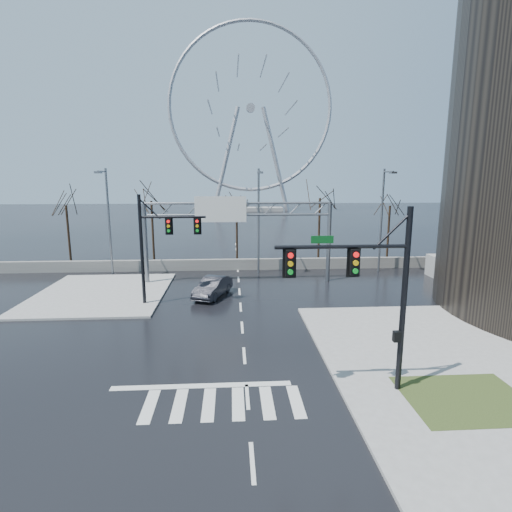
{
  "coord_description": "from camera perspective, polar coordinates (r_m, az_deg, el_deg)",
  "views": [
    {
      "loc": [
        -0.59,
        -19.44,
        9.07
      ],
      "look_at": [
        1.02,
        6.6,
        4.0
      ],
      "focal_mm": 28.0,
      "sensor_mm": 36.0,
      "label": 1
    }
  ],
  "objects": [
    {
      "name": "sign_gantry",
      "position": [
        34.62,
        -3.18,
        4.53
      ],
      "size": [
        16.36,
        0.4,
        7.6
      ],
      "color": "slate",
      "rests_on": "ground"
    },
    {
      "name": "ferris_wheel",
      "position": [
        115.84,
        -0.78,
        19.47
      ],
      "size": [
        45.0,
        6.0,
        50.91
      ],
      "color": "gray",
      "rests_on": "ground"
    },
    {
      "name": "streetlight_left",
      "position": [
        39.42,
        -20.46,
        5.68
      ],
      "size": [
        0.5,
        2.55,
        10.0
      ],
      "color": "slate",
      "rests_on": "ground"
    },
    {
      "name": "ground",
      "position": [
        21.46,
        -1.69,
        -14.01
      ],
      "size": [
        260.0,
        260.0,
        0.0
      ],
      "primitive_type": "plane",
      "color": "black",
      "rests_on": "ground"
    },
    {
      "name": "tree_right",
      "position": [
        44.09,
        9.1,
        7.15
      ],
      "size": [
        3.9,
        3.9,
        7.8
      ],
      "color": "black",
      "rests_on": "ground"
    },
    {
      "name": "sidewalk_right_ext",
      "position": [
        25.55,
        21.59,
        -10.43
      ],
      "size": [
        12.0,
        10.0,
        0.15
      ],
      "primitive_type": "cube",
      "color": "gray",
      "rests_on": "ground"
    },
    {
      "name": "signal_mast_near",
      "position": [
        16.96,
        16.36,
        -3.79
      ],
      "size": [
        5.52,
        0.41,
        8.0
      ],
      "color": "black",
      "rests_on": "ground"
    },
    {
      "name": "streetlight_right",
      "position": [
        40.46,
        17.71,
        5.97
      ],
      "size": [
        0.5,
        2.55,
        10.0
      ],
      "color": "slate",
      "rests_on": "ground"
    },
    {
      "name": "tree_left",
      "position": [
        43.86,
        -14.69,
        6.6
      ],
      "size": [
        3.75,
        3.75,
        7.5
      ],
      "color": "black",
      "rests_on": "ground"
    },
    {
      "name": "tree_center",
      "position": [
        44.12,
        -2.78,
        5.92
      ],
      "size": [
        3.25,
        3.25,
        6.5
      ],
      "color": "black",
      "rests_on": "ground"
    },
    {
      "name": "tree_far_left",
      "position": [
        46.93,
        -25.44,
        5.67
      ],
      "size": [
        3.5,
        3.5,
        7.0
      ],
      "color": "black",
      "rests_on": "ground"
    },
    {
      "name": "tree_far_right",
      "position": [
        47.01,
        18.55,
        5.97
      ],
      "size": [
        3.4,
        3.4,
        6.8
      ],
      "color": "black",
      "rests_on": "ground"
    },
    {
      "name": "grass_strip",
      "position": [
        19.49,
        27.84,
        -17.59
      ],
      "size": [
        5.0,
        4.0,
        0.02
      ],
      "primitive_type": "cube",
      "color": "#2A3717",
      "rests_on": "sidewalk_near"
    },
    {
      "name": "sidewalk_far",
      "position": [
        34.32,
        -21.15,
        -4.96
      ],
      "size": [
        10.0,
        12.0,
        0.15
      ],
      "primitive_type": "cube",
      "color": "gray",
      "rests_on": "ground"
    },
    {
      "name": "streetlight_mid",
      "position": [
        37.82,
        0.4,
        6.17
      ],
      "size": [
        0.5,
        2.55,
        10.0
      ],
      "color": "slate",
      "rests_on": "ground"
    },
    {
      "name": "car",
      "position": [
        31.4,
        -6.2,
        -4.42
      ],
      "size": [
        3.16,
        4.86,
        1.51
      ],
      "primitive_type": "imported",
      "rotation": [
        0.0,
        0.0,
        -0.37
      ],
      "color": "black",
      "rests_on": "ground"
    },
    {
      "name": "barrier_wall",
      "position": [
        40.35,
        -2.63,
        -1.2
      ],
      "size": [
        52.0,
        0.5,
        1.1
      ],
      "primitive_type": "cube",
      "color": "slate",
      "rests_on": "ground"
    },
    {
      "name": "signal_mast_far",
      "position": [
        29.2,
        -13.93,
        2.33
      ],
      "size": [
        4.72,
        0.41,
        8.0
      ],
      "color": "black",
      "rests_on": "ground"
    }
  ]
}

